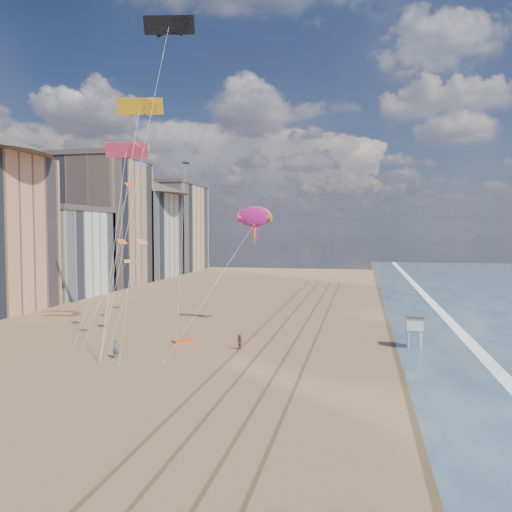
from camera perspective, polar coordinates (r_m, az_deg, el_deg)
The scene contains 12 objects.
ground at distance 34.99m, azimuth -8.04°, elevation -18.02°, with size 260.00×260.00×0.00m, color brown.
wet_sand at distance 72.17m, azimuth 18.12°, elevation -7.15°, with size 260.00×260.00×0.00m, color #42301E.
foam at distance 72.73m, azimuth 21.44°, elevation -7.13°, with size 260.00×260.00×0.00m, color white.
tracks at distance 62.55m, azimuth 3.80°, elevation -8.56°, with size 7.68×120.00×0.01m.
buildings at distance 111.87m, azimuth -18.64°, elevation 3.36°, with size 34.72×131.35×29.00m.
lifeguard_stand at distance 55.54m, azimuth 17.67°, elevation -7.30°, with size 1.97×1.97×3.56m.
grounded_kite at distance 56.99m, azimuth -8.23°, elevation -9.60°, with size 2.36×1.50×0.27m, color #F25014.
show_kite at distance 63.35m, azimuth -0.16°, elevation 4.51°, with size 4.67×9.60×23.02m.
kite_flyer_a at distance 51.32m, azimuth -15.70°, elevation -10.17°, with size 0.69×0.45×1.89m, color #505C67.
kite_flyer_b at distance 52.96m, azimuth -1.90°, elevation -9.82°, with size 0.77×0.60×1.58m, color brown.
parafoils at distance 63.68m, azimuth -12.14°, elevation 18.78°, with size 9.28×6.28×17.50m.
small_kites at distance 61.64m, azimuth -12.90°, elevation 5.72°, with size 9.91×14.12×13.49m.
Camera 1 is at (11.30, -30.65, 12.54)m, focal length 35.00 mm.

